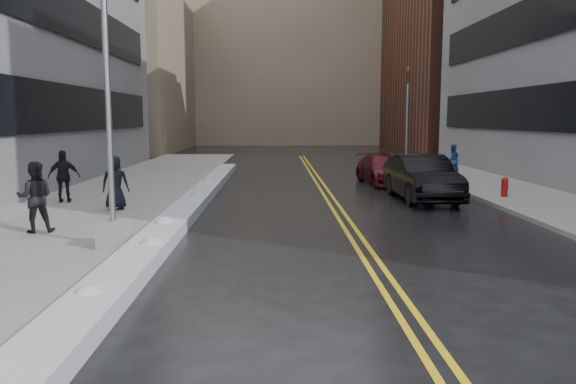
{
  "coord_description": "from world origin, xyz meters",
  "views": [
    {
      "loc": [
        0.44,
        -10.68,
        3.09
      ],
      "look_at": [
        0.72,
        2.8,
        1.3
      ],
      "focal_mm": 35.0,
      "sensor_mm": 36.0,
      "label": 1
    }
  ],
  "objects": [
    {
      "name": "building_far",
      "position": [
        2.0,
        60.0,
        11.0
      ],
      "size": [
        36.0,
        16.0,
        22.0
      ],
      "primitive_type": "cube",
      "color": "gray",
      "rests_on": "ground"
    },
    {
      "name": "ground",
      "position": [
        0.0,
        0.0,
        0.0
      ],
      "size": [
        160.0,
        160.0,
        0.0
      ],
      "primitive_type": "plane",
      "color": "black",
      "rests_on": "ground"
    },
    {
      "name": "fire_hydrant",
      "position": [
        9.0,
        10.0,
        0.55
      ],
      "size": [
        0.26,
        0.26,
        0.73
      ],
      "color": "maroon",
      "rests_on": "sidewalk_east"
    },
    {
      "name": "sidewalk_east",
      "position": [
        10.0,
        10.0,
        0.07
      ],
      "size": [
        4.0,
        50.0,
        0.15
      ],
      "primitive_type": "cube",
      "color": "gray",
      "rests_on": "ground"
    },
    {
      "name": "lane_line_left",
      "position": [
        2.35,
        10.0,
        0.0
      ],
      "size": [
        0.12,
        50.0,
        0.01
      ],
      "primitive_type": "cube",
      "color": "gold",
      "rests_on": "ground"
    },
    {
      "name": "lamppost",
      "position": [
        -3.3,
        2.0,
        2.53
      ],
      "size": [
        0.65,
        0.65,
        7.62
      ],
      "color": "gray",
      "rests_on": "sidewalk_west"
    },
    {
      "name": "pedestrian_b",
      "position": [
        -5.76,
        3.71,
        1.07
      ],
      "size": [
        1.05,
        0.92,
        1.83
      ],
      "primitive_type": "imported",
      "rotation": [
        0.0,
        0.0,
        3.44
      ],
      "color": "black",
      "rests_on": "sidewalk_west"
    },
    {
      "name": "pedestrian_c",
      "position": [
        -4.75,
        7.33,
        1.02
      ],
      "size": [
        0.91,
        0.65,
        1.74
      ],
      "primitive_type": "imported",
      "rotation": [
        0.0,
        0.0,
        3.26
      ],
      "color": "black",
      "rests_on": "sidewalk_west"
    },
    {
      "name": "pedestrian_east",
      "position": [
        9.29,
        17.29,
        0.96
      ],
      "size": [
        0.83,
        0.68,
        1.61
      ],
      "primitive_type": "imported",
      "rotation": [
        0.0,
        0.0,
        3.23
      ],
      "color": "navy",
      "rests_on": "sidewalk_east"
    },
    {
      "name": "sidewalk_west",
      "position": [
        -5.75,
        10.0,
        0.07
      ],
      "size": [
        5.5,
        50.0,
        0.15
      ],
      "primitive_type": "cube",
      "color": "gray",
      "rests_on": "ground"
    },
    {
      "name": "building_west_far",
      "position": [
        -15.5,
        44.0,
        9.0
      ],
      "size": [
        14.0,
        22.0,
        18.0
      ],
      "primitive_type": "cube",
      "color": "gray",
      "rests_on": "ground"
    },
    {
      "name": "traffic_signal",
      "position": [
        8.5,
        24.0,
        3.4
      ],
      "size": [
        0.16,
        0.2,
        6.0
      ],
      "color": "gray",
      "rests_on": "sidewalk_east"
    },
    {
      "name": "lane_line_right",
      "position": [
        2.65,
        10.0,
        0.0
      ],
      "size": [
        0.12,
        50.0,
        0.01
      ],
      "primitive_type": "cube",
      "color": "gold",
      "rests_on": "ground"
    },
    {
      "name": "car_black",
      "position": [
        5.9,
        10.13,
        0.85
      ],
      "size": [
        1.97,
        5.24,
        1.71
      ],
      "primitive_type": "imported",
      "rotation": [
        0.0,
        0.0,
        0.03
      ],
      "color": "black",
      "rests_on": "ground"
    },
    {
      "name": "snow_ridge",
      "position": [
        -2.45,
        8.0,
        0.17
      ],
      "size": [
        0.9,
        30.0,
        0.34
      ],
      "primitive_type": "cube",
      "color": "silver",
      "rests_on": "ground"
    },
    {
      "name": "car_maroon",
      "position": [
        5.5,
        15.4,
        0.69
      ],
      "size": [
        2.35,
        4.9,
        1.38
      ],
      "primitive_type": "imported",
      "rotation": [
        0.0,
        0.0,
        0.09
      ],
      "color": "#470B12",
      "rests_on": "ground"
    },
    {
      "name": "pedestrian_d",
      "position": [
        -6.97,
        8.9,
        1.06
      ],
      "size": [
        1.13,
        0.65,
        1.82
      ],
      "primitive_type": "imported",
      "rotation": [
        0.0,
        0.0,
        3.35
      ],
      "color": "black",
      "rests_on": "sidewalk_west"
    }
  ]
}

